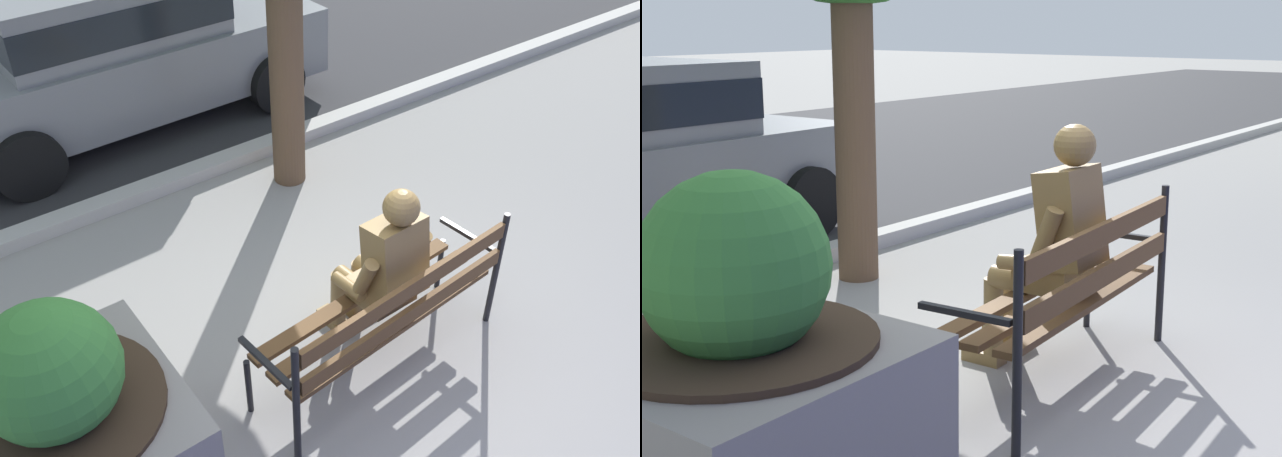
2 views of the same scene
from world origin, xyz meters
The scene contains 5 objects.
ground_plane centered at (0.00, 0.00, 0.00)m, with size 80.00×80.00×0.00m, color gray.
curb_stone centered at (0.00, 2.90, 0.06)m, with size 60.00×0.20×0.12m, color #B2AFA8.
park_bench centered at (0.16, 0.09, 0.54)m, with size 1.83×0.66×0.95m.
bronze_statue_seated centered at (0.25, 0.30, 0.67)m, with size 0.63×0.77×1.37m.
concrete_planter centered at (-1.76, 0.40, 0.54)m, with size 1.15×1.15×1.37m.
Camera 2 is at (-3.76, -2.10, 1.88)m, focal length 50.25 mm.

